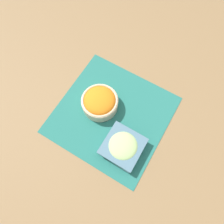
{
  "coord_description": "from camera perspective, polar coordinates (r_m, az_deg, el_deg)",
  "views": [
    {
      "loc": [
        -0.18,
        0.3,
        0.91
      ],
      "look_at": [
        0.0,
        0.0,
        0.03
      ],
      "focal_mm": 35.0,
      "sensor_mm": 36.0,
      "label": 1
    }
  ],
  "objects": [
    {
      "name": "ground_plane",
      "position": [
        0.98,
        0.0,
        -0.73
      ],
      "size": [
        3.0,
        3.0,
        0.0
      ],
      "primitive_type": "plane",
      "color": "olive"
    },
    {
      "name": "placemat",
      "position": [
        0.97,
        0.0,
        -0.69
      ],
      "size": [
        0.48,
        0.47,
        0.0
      ],
      "color": "#236B60",
      "rests_on": "ground_plane"
    },
    {
      "name": "carrot_bowl",
      "position": [
        0.95,
        -3.21,
        2.67
      ],
      "size": [
        0.16,
        0.16,
        0.08
      ],
      "color": "beige",
      "rests_on": "placemat"
    },
    {
      "name": "cucumber_bowl",
      "position": [
        0.9,
        2.86,
        -9.0
      ],
      "size": [
        0.16,
        0.16,
        0.06
      ],
      "color": "slate",
      "rests_on": "placemat"
    }
  ]
}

